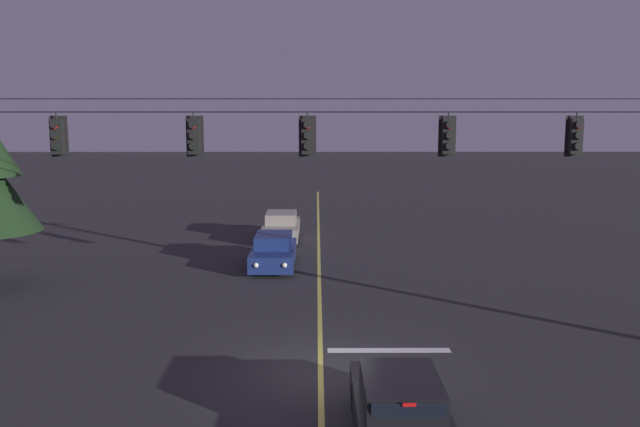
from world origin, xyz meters
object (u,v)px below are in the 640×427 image
object	(u,v)px
traffic_light_left_inner	(194,136)
traffic_light_right_inner	(448,136)
traffic_light_leftmost	(57,136)
car_oncoming_trailing	(281,227)
traffic_light_centre	(307,136)
car_oncoming_lead	(274,252)
car_waiting_near_lane	(400,411)
traffic_light_rightmost	(576,136)

from	to	relation	value
traffic_light_left_inner	traffic_light_right_inner	distance (m)	6.92
traffic_light_leftmost	car_oncoming_trailing	bearing A→B (deg)	71.51
traffic_light_centre	traffic_light_right_inner	size ratio (longest dim) A/B	1.00
car_oncoming_lead	traffic_light_centre	bearing A→B (deg)	-80.69
car_waiting_near_lane	traffic_light_leftmost	bearing A→B (deg)	146.43
traffic_light_leftmost	traffic_light_left_inner	xyz separation A→B (m)	(3.71, 0.00, 0.00)
traffic_light_left_inner	car_oncoming_trailing	xyz separation A→B (m)	(1.52, 15.66, -5.22)
car_waiting_near_lane	traffic_light_right_inner	bearing A→B (deg)	71.64
traffic_light_left_inner	traffic_light_right_inner	world-z (taller)	same
traffic_light_leftmost	traffic_light_centre	world-z (taller)	same
traffic_light_centre	car_waiting_near_lane	bearing A→B (deg)	-71.69
traffic_light_rightmost	car_oncoming_trailing	bearing A→B (deg)	119.56
traffic_light_left_inner	traffic_light_rightmost	xyz separation A→B (m)	(10.40, 0.00, 0.00)
traffic_light_left_inner	car_oncoming_lead	distance (m)	11.00
car_waiting_near_lane	car_oncoming_trailing	xyz separation A→B (m)	(-3.47, 21.44, -0.00)
traffic_light_leftmost	traffic_light_left_inner	distance (m)	3.71
traffic_light_centre	car_oncoming_lead	distance (m)	11.01
traffic_light_centre	traffic_light_right_inner	distance (m)	3.83
traffic_light_centre	car_waiting_near_lane	size ratio (longest dim) A/B	0.28
traffic_light_centre	car_waiting_near_lane	distance (m)	8.02
traffic_light_left_inner	car_oncoming_trailing	bearing A→B (deg)	84.44
traffic_light_rightmost	car_waiting_near_lane	size ratio (longest dim) A/B	0.28
traffic_light_centre	car_oncoming_trailing	size ratio (longest dim) A/B	0.28
traffic_light_leftmost	traffic_light_right_inner	bearing A→B (deg)	0.00
traffic_light_left_inner	traffic_light_rightmost	size ratio (longest dim) A/B	1.00
traffic_light_right_inner	traffic_light_rightmost	distance (m)	3.49
traffic_light_left_inner	car_waiting_near_lane	distance (m)	9.25
car_oncoming_lead	car_oncoming_trailing	distance (m)	6.09
traffic_light_leftmost	car_waiting_near_lane	world-z (taller)	traffic_light_leftmost
traffic_light_left_inner	traffic_light_centre	bearing A→B (deg)	0.00
traffic_light_centre	car_oncoming_lead	xyz separation A→B (m)	(-1.57, 9.57, -5.22)
traffic_light_right_inner	car_waiting_near_lane	size ratio (longest dim) A/B	0.28
car_oncoming_trailing	traffic_light_centre	bearing A→B (deg)	-84.30
car_waiting_near_lane	car_oncoming_lead	world-z (taller)	same
car_oncoming_trailing	car_waiting_near_lane	bearing A→B (deg)	-80.79
traffic_light_right_inner	traffic_light_rightmost	xyz separation A→B (m)	(3.49, 0.00, 0.00)
traffic_light_left_inner	car_oncoming_trailing	world-z (taller)	traffic_light_left_inner
traffic_light_left_inner	car_oncoming_lead	xyz separation A→B (m)	(1.52, 9.57, -5.22)
traffic_light_left_inner	car_waiting_near_lane	bearing A→B (deg)	-49.15
traffic_light_rightmost	car_oncoming_lead	xyz separation A→B (m)	(-8.88, 9.57, -5.22)
car_waiting_near_lane	car_oncoming_trailing	world-z (taller)	same
car_oncoming_lead	car_oncoming_trailing	world-z (taller)	same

